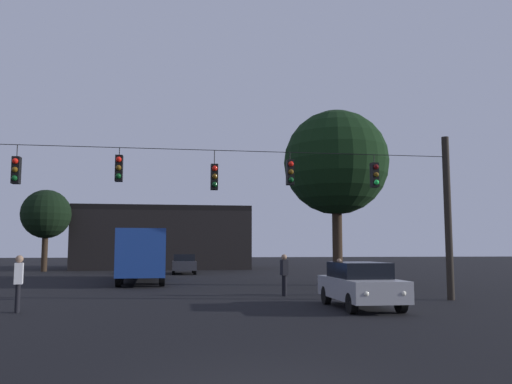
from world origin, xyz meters
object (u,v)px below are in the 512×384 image
(pedestrian_crossing_center, at_px, (19,280))
(city_bus, at_px, (143,250))
(tree_behind_building, at_px, (336,163))
(tree_left_silhouette, at_px, (46,214))
(car_near_right, at_px, (360,284))
(pedestrian_crossing_left, at_px, (284,272))
(car_far_left, at_px, (184,264))
(pedestrian_crossing_right, at_px, (339,275))

(pedestrian_crossing_center, bearing_deg, city_bus, 78.79)
(pedestrian_crossing_center, bearing_deg, tree_behind_building, 36.98)
(city_bus, height_order, tree_left_silhouette, tree_left_silhouette)
(city_bus, height_order, car_near_right, city_bus)
(car_near_right, height_order, pedestrian_crossing_left, pedestrian_crossing_left)
(car_far_left, relative_size, tree_left_silhouette, 0.62)
(tree_left_silhouette, bearing_deg, pedestrian_crossing_right, -55.29)
(city_bus, distance_m, pedestrian_crossing_right, 13.82)
(tree_left_silhouette, bearing_deg, pedestrian_crossing_center, -78.61)
(city_bus, height_order, pedestrian_crossing_left, city_bus)
(car_far_left, distance_m, tree_behind_building, 17.20)
(pedestrian_crossing_left, bearing_deg, pedestrian_crossing_right, 2.70)
(pedestrian_crossing_left, xyz_separation_m, tree_left_silhouette, (-15.51, 26.03, 3.90))
(pedestrian_crossing_center, distance_m, tree_behind_building, 17.96)
(car_far_left, relative_size, pedestrian_crossing_right, 2.80)
(car_near_right, xyz_separation_m, pedestrian_crossing_left, (-1.59, 4.80, 0.19))
(pedestrian_crossing_left, height_order, pedestrian_crossing_right, pedestrian_crossing_left)
(car_near_right, relative_size, pedestrian_crossing_left, 2.50)
(tree_behind_building, bearing_deg, city_bus, 156.01)
(car_far_left, bearing_deg, pedestrian_crossing_right, -72.66)
(city_bus, bearing_deg, pedestrian_crossing_left, -58.91)
(car_far_left, distance_m, pedestrian_crossing_right, 20.81)
(car_near_right, height_order, car_far_left, same)
(city_bus, bearing_deg, pedestrian_crossing_center, -101.21)
(car_near_right, distance_m, tree_behind_building, 12.51)
(car_far_left, bearing_deg, tree_left_silhouette, 152.74)
(pedestrian_crossing_center, height_order, pedestrian_crossing_right, pedestrian_crossing_center)
(city_bus, relative_size, tree_left_silhouette, 1.58)
(tree_left_silhouette, distance_m, tree_behind_building, 28.22)
(car_far_left, height_order, tree_left_silhouette, tree_left_silhouette)
(car_far_left, relative_size, pedestrian_crossing_left, 2.50)
(car_near_right, distance_m, car_far_left, 25.35)
(car_near_right, height_order, tree_left_silhouette, tree_left_silhouette)
(tree_behind_building, bearing_deg, tree_left_silhouette, 134.45)
(car_near_right, relative_size, car_far_left, 1.00)
(car_far_left, relative_size, tree_behind_building, 0.45)
(pedestrian_crossing_left, relative_size, tree_behind_building, 0.18)
(car_near_right, distance_m, pedestrian_crossing_right, 4.99)
(pedestrian_crossing_left, xyz_separation_m, tree_behind_building, (4.21, 5.92, 5.70))
(tree_left_silhouette, xyz_separation_m, tree_behind_building, (19.73, -20.11, 1.79))
(pedestrian_crossing_right, bearing_deg, pedestrian_crossing_center, -159.45)
(tree_left_silhouette, bearing_deg, pedestrian_crossing_left, -59.21)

